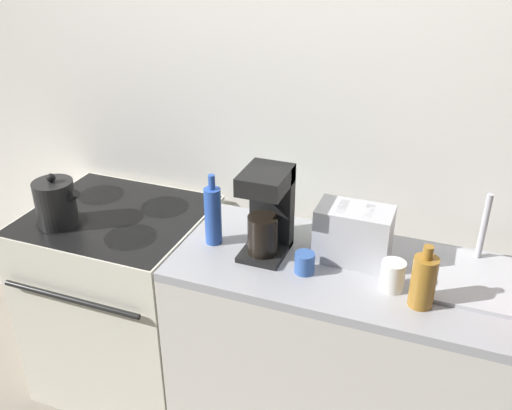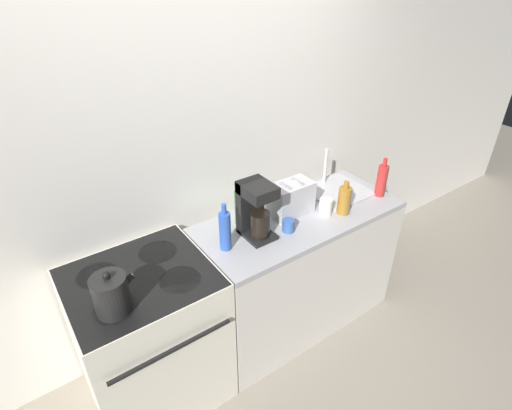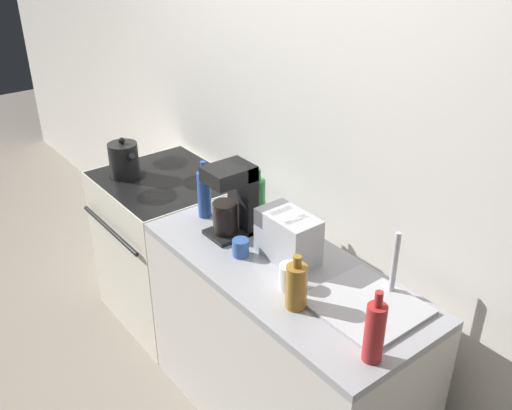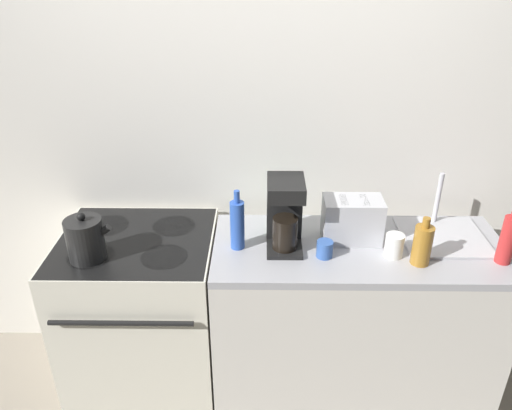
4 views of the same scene
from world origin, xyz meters
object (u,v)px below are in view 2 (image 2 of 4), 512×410
coffee_maker (255,208)px  cup_blue (288,226)px  kettle (111,294)px  bottle_blue (225,230)px  stove (150,336)px  toaster (291,198)px  cup_white (326,207)px  bottle_green (241,207)px  bottle_red (382,180)px  bottle_amber (344,200)px

coffee_maker → cup_blue: coffee_maker is taller
kettle → bottle_blue: bearing=8.4°
coffee_maker → stove: bearing=177.4°
coffee_maker → toaster: bearing=9.7°
kettle → cup_white: kettle is taller
kettle → coffee_maker: 0.91m
kettle → bottle_green: bottle_green is taller
cup_blue → bottle_blue: bearing=169.4°
bottle_blue → bottle_red: size_ratio=1.05×
bottle_blue → cup_white: size_ratio=2.69×
bottle_red → toaster: bearing=164.4°
bottle_green → stove: bearing=-171.1°
coffee_maker → cup_white: size_ratio=3.17×
toaster → bottle_amber: bottle_amber is taller
stove → bottle_amber: size_ratio=4.01×
stove → cup_blue: cup_blue is taller
toaster → bottle_blue: 0.55m
toaster → bottle_green: bearing=164.7°
coffee_maker → bottle_blue: (-0.22, -0.02, -0.06)m
kettle → bottle_blue: size_ratio=0.79×
bottle_red → cup_blue: size_ratio=3.56×
bottle_blue → bottle_amber: (0.82, -0.12, -0.03)m
toaster → cup_blue: bearing=-133.3°
kettle → bottle_blue: 0.68m
kettle → cup_blue: size_ratio=2.94×
kettle → coffee_maker: bearing=7.6°
bottle_red → cup_blue: bottle_red is taller
kettle → cup_blue: bearing=1.3°
toaster → bottle_red: bearing=-15.6°
coffee_maker → bottle_green: bearing=92.4°
bottle_red → bottle_green: 1.02m
cup_blue → cup_white: size_ratio=0.72×
kettle → toaster: kettle is taller
bottle_green → cup_blue: (0.19, -0.24, -0.08)m
coffee_maker → cup_white: (0.50, -0.09, -0.13)m
stove → bottle_blue: 0.76m
bottle_amber → cup_white: size_ratio=2.10×
coffee_maker → bottle_blue: bearing=-174.5°
cup_white → coffee_maker: bearing=170.1°
bottle_red → coffee_maker: bearing=172.5°
bottle_amber → cup_white: bearing=151.7°
coffee_maker → bottle_green: 0.16m
bottle_blue → cup_blue: bottle_blue is taller
bottle_blue → bottle_green: bottle_blue is taller
coffee_maker → cup_white: 0.52m
coffee_maker → cup_blue: size_ratio=4.40×
bottle_blue → kettle: bearing=-171.6°
toaster → coffee_maker: coffee_maker is taller
bottle_red → bottle_green: bearing=164.5°
bottle_amber → cup_white: (-0.10, 0.06, -0.04)m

